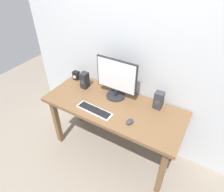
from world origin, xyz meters
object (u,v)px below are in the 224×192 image
monitor (116,78)px  audio_controller (76,75)px  desk (113,112)px  mouse (130,122)px  speaker_left (85,80)px  speaker_right (159,100)px  keyboard_primary (94,110)px

monitor → audio_controller: 0.66m
desk → monitor: bearing=109.3°
audio_controller → mouse: bearing=-20.8°
desk → monitor: size_ratio=3.26×
monitor → speaker_left: 0.44m
monitor → speaker_left: bearing=-174.4°
speaker_right → audio_controller: bearing=179.8°
keyboard_primary → audio_controller: size_ratio=3.74×
keyboard_primary → speaker_right: (0.55, 0.39, 0.09)m
keyboard_primary → speaker_right: speaker_right is taller
audio_controller → speaker_left: bearing=-23.7°
audio_controller → keyboard_primary: bearing=-35.4°
monitor → desk: bearing=-70.7°
desk → audio_controller: audio_controller is taller
speaker_left → desk: bearing=-14.3°
keyboard_primary → desk: bearing=55.9°
desk → keyboard_primary: keyboard_primary is taller
speaker_right → desk: bearing=-154.0°
speaker_right → speaker_left: speaker_left is taller
keyboard_primary → mouse: mouse is taller
mouse → speaker_left: size_ratio=0.44×
mouse → speaker_left: bearing=167.3°
speaker_left → audio_controller: (-0.21, 0.09, -0.05)m
keyboard_primary → audio_controller: 0.69m
speaker_right → keyboard_primary: bearing=-144.7°
desk → speaker_left: size_ratio=7.74×
monitor → speaker_left: (-0.41, -0.04, -0.14)m
keyboard_primary → speaker_right: bearing=35.3°
mouse → speaker_right: speaker_right is taller
keyboard_primary → speaker_left: (-0.35, 0.30, 0.09)m
mouse → speaker_right: bearing=73.9°
speaker_left → audio_controller: speaker_left is taller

